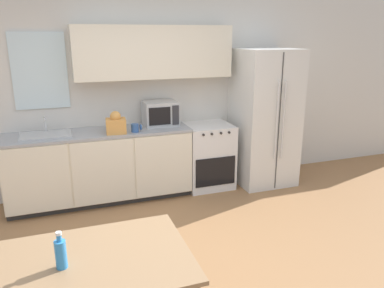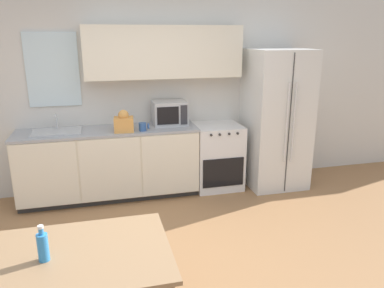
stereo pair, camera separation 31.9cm
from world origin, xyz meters
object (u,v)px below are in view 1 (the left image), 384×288
Objects in this scene: refrigerator at (264,118)px; drink_bottle at (61,253)px; oven_range at (207,156)px; dining_table at (95,272)px; coffee_mug at (136,128)px; microwave at (160,113)px.

drink_bottle is at bearing -138.86° from refrigerator.
refrigerator reaches higher than drink_bottle.
oven_range is at bearing 52.15° from drink_bottle.
dining_table is (-1.77, -2.50, 0.19)m from oven_range.
oven_range is 6.84× the size of coffee_mug.
coffee_mug is (-0.39, -0.26, -0.11)m from microwave.
microwave is 2.86m from dining_table.
microwave is at bearing 173.29° from refrigerator.
refrigerator is 14.54× the size of coffee_mug.
drink_bottle is at bearing -116.69° from microwave.
drink_bottle is at bearing -127.85° from oven_range.
oven_range is 2.03× the size of microwave.
microwave is at bearing 172.09° from oven_range.
refrigerator is 4.32× the size of microwave.
oven_range is 0.91m from microwave.
coffee_mug is at bearing -177.31° from refrigerator.
dining_table is at bearing -137.11° from refrigerator.
microwave reaches higher than drink_bottle.
oven_range is 0.98m from refrigerator.
coffee_mug is at bearing 72.46° from dining_table.
refrigerator is 1.87m from coffee_mug.
refrigerator is at bearing 42.89° from dining_table.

